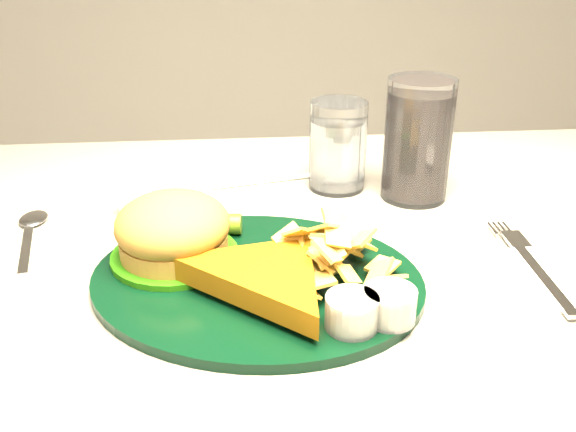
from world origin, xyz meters
name	(u,v)px	position (x,y,z in m)	size (l,w,h in m)	color
dinner_plate	(256,252)	(-0.03, -0.07, 0.79)	(0.34, 0.28, 0.08)	black
water_glass	(338,146)	(0.09, 0.18, 0.81)	(0.08, 0.08, 0.12)	white
cola_glass	(418,140)	(0.18, 0.14, 0.83)	(0.09, 0.09, 0.16)	black
fork_napkin	(540,275)	(0.26, -0.08, 0.76)	(0.13, 0.17, 0.01)	white
spoon	(26,247)	(-0.29, 0.02, 0.76)	(0.04, 0.16, 0.01)	silver
ramekin	(135,204)	(-0.18, 0.11, 0.76)	(0.04, 0.04, 0.03)	white
wrapped_straw	(274,180)	(0.00, 0.20, 0.75)	(0.21, 0.07, 0.01)	white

